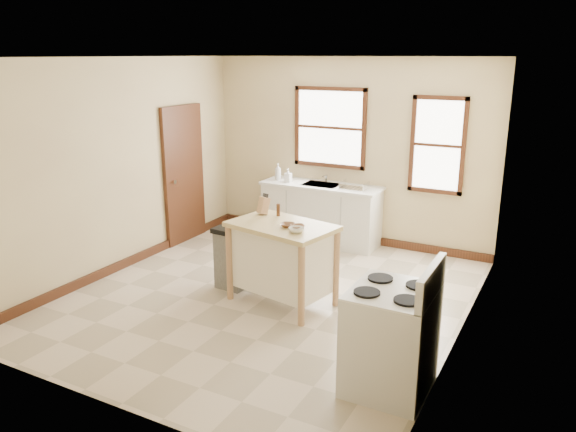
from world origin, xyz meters
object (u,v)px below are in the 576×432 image
object	(u,v)px
soap_bottle_a	(278,172)
kitchen_island	(282,264)
soap_bottle_b	(288,175)
pepper_grinder	(278,210)
knife_block	(263,206)
bowl_a	(288,225)
bowl_b	(298,227)
trash_bin	(232,258)
bowl_c	(296,230)
gas_stove	(391,325)
dish_rack	(354,186)

from	to	relation	value
soap_bottle_a	kitchen_island	world-z (taller)	soap_bottle_a
soap_bottle_b	pepper_grinder	world-z (taller)	soap_bottle_b
knife_block	pepper_grinder	bearing A→B (deg)	28.88
soap_bottle_b	bowl_a	world-z (taller)	soap_bottle_b
soap_bottle_a	bowl_b	xyz separation A→B (m)	(1.50, -2.27, -0.06)
knife_block	trash_bin	xyz separation A→B (m)	(-0.37, -0.16, -0.67)
bowl_c	gas_stove	bearing A→B (deg)	-33.58
bowl_a	gas_stove	world-z (taller)	gas_stove
dish_rack	trash_bin	size ratio (longest dim) A/B	0.50
pepper_grinder	trash_bin	xyz separation A→B (m)	(-0.56, -0.17, -0.65)
soap_bottle_b	pepper_grinder	distance (m)	2.05
bowl_a	soap_bottle_b	bearing A→B (deg)	117.78
kitchen_island	knife_block	xyz separation A→B (m)	(-0.39, 0.26, 0.58)
dish_rack	bowl_b	distance (m)	2.27
dish_rack	kitchen_island	xyz separation A→B (m)	(-0.02, -2.19, -0.49)
knife_block	bowl_c	world-z (taller)	knife_block
bowl_a	bowl_b	xyz separation A→B (m)	(0.13, -0.00, -0.00)
bowl_c	soap_bottle_b	bearing A→B (deg)	119.83
soap_bottle_b	bowl_c	size ratio (longest dim) A/B	1.22
pepper_grinder	trash_bin	bearing A→B (deg)	-163.02
soap_bottle_b	bowl_b	bearing A→B (deg)	-61.11
knife_block	bowl_c	size ratio (longest dim) A/B	1.17
pepper_grinder	trash_bin	world-z (taller)	pepper_grinder
pepper_grinder	bowl_c	size ratio (longest dim) A/B	0.88
soap_bottle_a	trash_bin	world-z (taller)	soap_bottle_a
bowl_b	gas_stove	bearing A→B (deg)	-36.09
bowl_a	kitchen_island	bearing A→B (deg)	148.44
soap_bottle_b	pepper_grinder	xyz separation A→B (m)	(0.86, -1.87, 0.02)
gas_stove	trash_bin	bearing A→B (deg)	153.43
trash_bin	gas_stove	size ratio (longest dim) A/B	0.66
gas_stove	dish_rack	bearing A→B (deg)	116.46
dish_rack	soap_bottle_b	bearing A→B (deg)	-168.03
bowl_a	bowl_b	distance (m)	0.13
bowl_c	kitchen_island	bearing A→B (deg)	145.49
soap_bottle_a	gas_stove	size ratio (longest dim) A/B	0.22
bowl_a	gas_stove	xyz separation A→B (m)	(1.56, -1.05, -0.39)
kitchen_island	knife_block	size ratio (longest dim) A/B	5.91
kitchen_island	gas_stove	xyz separation A→B (m)	(1.67, -1.11, 0.11)
bowl_b	trash_bin	xyz separation A→B (m)	(-1.00, 0.17, -0.59)
pepper_grinder	bowl_a	world-z (taller)	pepper_grinder
soap_bottle_a	trash_bin	distance (m)	2.26
knife_block	bowl_a	distance (m)	0.61
dish_rack	bowl_c	bearing A→B (deg)	-74.22
soap_bottle_a	bowl_a	world-z (taller)	soap_bottle_a
soap_bottle_b	bowl_b	xyz separation A→B (m)	(1.29, -2.21, -0.04)
bowl_a	trash_bin	distance (m)	1.07
bowl_b	pepper_grinder	bearing A→B (deg)	141.70
soap_bottle_a	bowl_c	world-z (taller)	soap_bottle_a
soap_bottle_a	gas_stove	xyz separation A→B (m)	(2.93, -3.31, -0.45)
dish_rack	bowl_a	bearing A→B (deg)	-78.34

